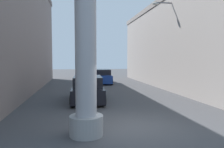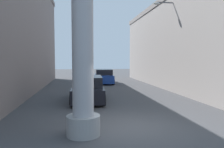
% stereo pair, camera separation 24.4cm
% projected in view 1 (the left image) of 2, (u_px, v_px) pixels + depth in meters
% --- Properties ---
extents(ground_plane, '(85.75, 85.75, 0.00)m').
position_uv_depth(ground_plane, '(102.00, 91.00, 18.46)').
color(ground_plane, '#424244').
extents(building_right, '(8.12, 26.56, 8.27)m').
position_uv_depth(building_right, '(201.00, 43.00, 20.35)').
color(building_right, gray).
rests_on(building_right, ground).
extents(street_lamp, '(2.45, 0.28, 7.28)m').
position_uv_depth(street_lamp, '(176.00, 38.00, 17.62)').
color(street_lamp, '#59595E').
rests_on(street_lamp, ground).
extents(car_lead, '(2.19, 5.00, 1.56)m').
position_uv_depth(car_lead, '(88.00, 89.00, 14.03)').
color(car_lead, black).
rests_on(car_lead, ground).
extents(car_far, '(2.24, 4.64, 1.56)m').
position_uv_depth(car_far, '(102.00, 77.00, 24.24)').
color(car_far, black).
rests_on(car_far, ground).
extents(palm_tree_near_right, '(2.50, 2.42, 8.62)m').
position_uv_depth(palm_tree_near_right, '(214.00, 16.00, 13.71)').
color(palm_tree_near_right, brown).
rests_on(palm_tree_near_right, ground).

